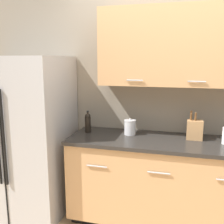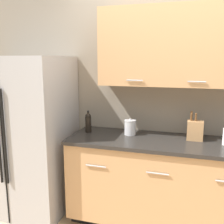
# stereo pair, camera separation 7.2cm
# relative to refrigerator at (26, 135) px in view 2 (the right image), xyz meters

# --- Properties ---
(wall_back) EXTENTS (10.00, 0.39, 2.60)m
(wall_back) POSITION_rel_refrigerator_xyz_m (1.69, 0.37, 0.57)
(wall_back) COLOR gray
(wall_back) RESTS_ON ground_plane
(counter_unit) EXTENTS (2.42, 0.64, 0.91)m
(counter_unit) POSITION_rel_refrigerator_xyz_m (1.78, 0.07, -0.40)
(counter_unit) COLOR black
(counter_unit) RESTS_ON ground_plane
(refrigerator) EXTENTS (0.95, 0.79, 1.72)m
(refrigerator) POSITION_rel_refrigerator_xyz_m (0.00, 0.00, 0.00)
(refrigerator) COLOR #9E9EA0
(refrigerator) RESTS_ON ground_plane
(knife_block) EXTENTS (0.15, 0.10, 0.28)m
(knife_block) POSITION_rel_refrigerator_xyz_m (1.79, 0.16, 0.15)
(knife_block) COLOR #A87A4C
(knife_block) RESTS_ON counter_unit
(oil_bottle) EXTENTS (0.06, 0.06, 0.24)m
(oil_bottle) POSITION_rel_refrigerator_xyz_m (0.69, 0.13, 0.16)
(oil_bottle) COLOR black
(oil_bottle) RESTS_ON counter_unit
(steel_canister) EXTENTS (0.12, 0.12, 0.17)m
(steel_canister) POSITION_rel_refrigerator_xyz_m (1.15, 0.17, 0.13)
(steel_canister) COLOR #B7B7BA
(steel_canister) RESTS_ON counter_unit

